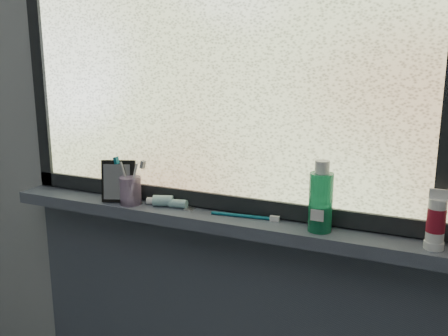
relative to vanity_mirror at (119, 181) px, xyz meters
name	(u,v)px	position (x,y,z in m)	size (l,w,h in m)	color
wall_back	(238,140)	(0.40, 0.09, 0.16)	(3.00, 0.01, 2.50)	#9EA3A8
windowsill	(228,222)	(0.40, 0.01, -0.09)	(1.62, 0.14, 0.04)	#454C5C
window_pane	(236,49)	(0.40, 0.06, 0.44)	(1.50, 0.01, 1.00)	silver
frame_bottom	(234,203)	(0.40, 0.06, -0.04)	(1.60, 0.03, 0.05)	black
frame_left	(39,49)	(-0.37, 0.06, 0.44)	(0.05, 0.03, 1.10)	black
vanity_mirror	(119,181)	(0.00, 0.00, 0.00)	(0.12, 0.06, 0.14)	black
toothpaste_tube	(169,202)	(0.19, 0.02, -0.05)	(0.21, 0.04, 0.04)	white
toothbrush_cup	(130,191)	(0.05, -0.01, -0.02)	(0.07, 0.07, 0.09)	#D8B1EA
toothbrush_lying	(241,215)	(0.44, 0.02, -0.06)	(0.24, 0.02, 0.02)	#0C6074
mouthwash_bottle	(321,196)	(0.70, 0.00, 0.03)	(0.07, 0.07, 0.17)	#1B8E5A
cream_tube	(436,217)	(1.00, -0.01, 0.01)	(0.05, 0.05, 0.12)	silver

